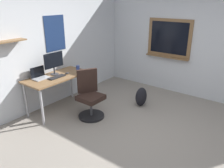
{
  "coord_description": "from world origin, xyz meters",
  "views": [
    {
      "loc": [
        -2.78,
        -1.47,
        2.24
      ],
      "look_at": [
        0.09,
        0.72,
        0.85
      ],
      "focal_mm": 35.64,
      "sensor_mm": 36.0,
      "label": 1
    }
  ],
  "objects": [
    {
      "name": "coffee_mug",
      "position": [
        0.54,
        2.02,
        0.8
      ],
      "size": [
        0.08,
        0.08,
        0.09
      ],
      "primitive_type": "cylinder",
      "color": "#334CA5",
      "rests_on": "desk"
    },
    {
      "name": "computer_mouse",
      "position": [
        0.18,
        1.97,
        0.77
      ],
      "size": [
        0.1,
        0.06,
        0.03
      ],
      "primitive_type": "ellipsoid",
      "color": "#262628",
      "rests_on": "desk"
    },
    {
      "name": "ground_plane",
      "position": [
        0.0,
        0.0,
        0.0
      ],
      "size": [
        5.2,
        5.2,
        0.0
      ],
      "primitive_type": "plane",
      "color": "gray",
      "rests_on": "ground"
    },
    {
      "name": "monitor_primary",
      "position": [
        0.0,
        2.15,
        1.03
      ],
      "size": [
        0.46,
        0.17,
        0.46
      ],
      "color": "#38383D",
      "rests_on": "desk"
    },
    {
      "name": "laptop",
      "position": [
        -0.34,
        2.2,
        0.81
      ],
      "size": [
        0.31,
        0.21,
        0.23
      ],
      "color": "#ADAFB5",
      "rests_on": "desk"
    },
    {
      "name": "backpack",
      "position": [
        1.17,
        0.73,
        0.21
      ],
      "size": [
        0.32,
        0.22,
        0.42
      ],
      "primitive_type": "ellipsoid",
      "color": "black",
      "rests_on": "ground"
    },
    {
      "name": "keyboard",
      "position": [
        -0.1,
        1.97,
        0.77
      ],
      "size": [
        0.37,
        0.13,
        0.02
      ],
      "primitive_type": "cube",
      "color": "black",
      "rests_on": "desk"
    },
    {
      "name": "desk",
      "position": [
        -0.03,
        2.05,
        0.68
      ],
      "size": [
        1.34,
        0.64,
        0.76
      ],
      "color": "olive",
      "rests_on": "ground"
    },
    {
      "name": "wall_right",
      "position": [
        2.45,
        0.03,
        1.3
      ],
      "size": [
        0.22,
        5.0,
        2.6
      ],
      "color": "silver",
      "rests_on": "ground"
    },
    {
      "name": "office_chair",
      "position": [
        0.15,
        1.32,
        0.41
      ],
      "size": [
        0.55,
        0.56,
        0.95
      ],
      "color": "black",
      "rests_on": "ground"
    },
    {
      "name": "wall_back",
      "position": [
        -0.0,
        2.45,
        1.3
      ],
      "size": [
        5.0,
        0.3,
        2.6
      ],
      "color": "silver",
      "rests_on": "ground"
    }
  ]
}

